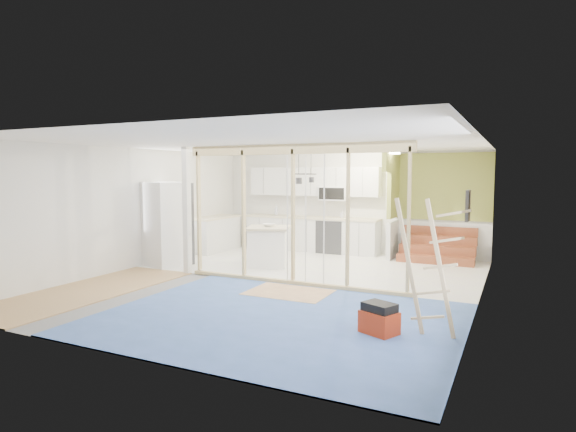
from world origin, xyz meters
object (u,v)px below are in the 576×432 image
at_px(island, 268,247).
at_px(ladder, 429,267).
at_px(fridge, 166,224).
at_px(toolbox, 379,320).

relative_size(island, ladder, 0.67).
height_order(fridge, ladder, fridge).
bearing_deg(fridge, ladder, -4.12).
distance_m(island, toolbox, 4.82).
height_order(island, ladder, ladder).
distance_m(fridge, toolbox, 6.06).
bearing_deg(toolbox, fridge, 179.92).
bearing_deg(toolbox, island, 159.25).
distance_m(fridge, ladder, 6.45).
xyz_separation_m(toolbox, ladder, (0.56, 0.22, 0.69)).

